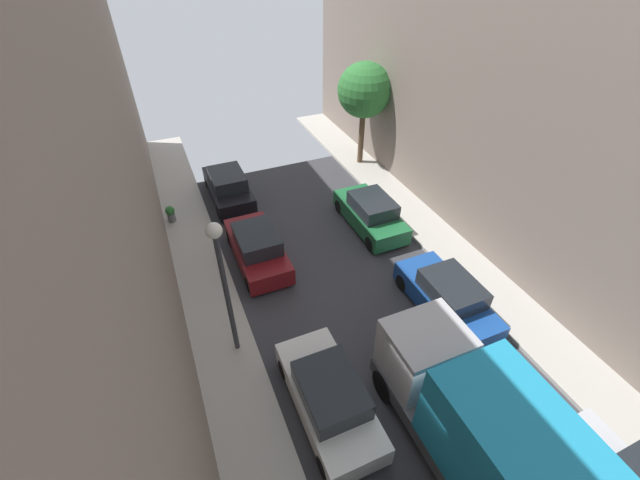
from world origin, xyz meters
name	(u,v)px	position (x,y,z in m)	size (l,w,h in m)	color
ground	(435,419)	(0.00, 0.00, 0.00)	(32.00, 32.00, 0.00)	#38383D
sidewalk_right	(565,359)	(5.00, 0.00, 0.07)	(2.00, 44.00, 0.15)	#B7B2A8
parked_car_left_2	(329,397)	(-2.70, 1.44, 0.72)	(1.78, 4.20, 1.57)	white
parked_car_left_3	(257,248)	(-2.70, 8.57, 0.72)	(1.78, 4.20, 1.57)	maroon
parked_car_left_4	(228,187)	(-2.70, 13.69, 0.72)	(1.78, 4.20, 1.57)	black
parked_car_right_1	(447,297)	(2.70, 3.27, 0.72)	(1.78, 4.20, 1.57)	#194799
parked_car_right_2	(371,213)	(2.70, 8.91, 0.72)	(1.78, 4.20, 1.57)	#1E6638
delivery_truck	(488,438)	(0.00, -1.53, 1.79)	(2.26, 6.60, 3.38)	#4C4C51
street_tree_1	(364,91)	(5.08, 14.48, 4.19)	(2.81, 2.81, 5.48)	brown
potted_plant_1	(171,213)	(-5.63, 12.69, 0.57)	(0.41, 0.41, 0.78)	slate
lamp_post	(222,272)	(-4.60, 4.55, 3.50)	(0.44, 0.44, 5.03)	#333338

